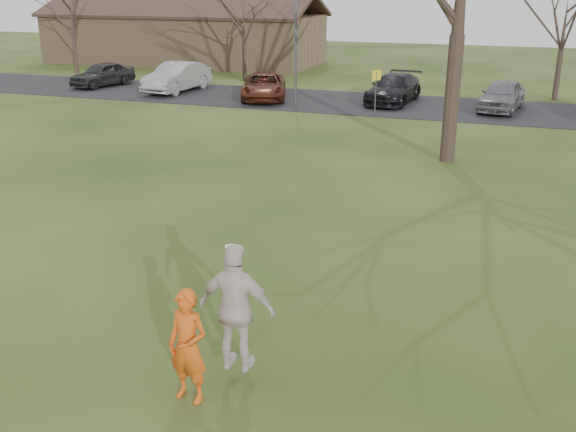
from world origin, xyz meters
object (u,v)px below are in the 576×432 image
object	(u,v)px
car_2	(264,86)
car_3	(394,89)
car_0	(102,74)
building	(185,36)
catching_play	(237,309)
lamp_post	(296,24)
car_4	(502,95)
car_1	(177,77)
player_defender	(188,346)

from	to	relation	value
car_2	car_3	distance (m)	6.67
car_0	car_2	world-z (taller)	car_0
car_2	building	bearing A→B (deg)	112.04
car_0	building	distance (m)	12.60
car_3	building	xyz separation A→B (m)	(-18.19, 12.41, 1.19)
catching_play	building	xyz separation A→B (m)	(-20.38, 37.43, 0.68)
car_0	lamp_post	world-z (taller)	lamp_post
car_4	car_3	bearing A→B (deg)	-176.19
car_0	car_4	bearing A→B (deg)	13.36
catching_play	car_0	bearing A→B (deg)	127.72
car_1	lamp_post	size ratio (longest dim) A/B	0.77
car_1	lamp_post	world-z (taller)	lamp_post
building	car_3	bearing A→B (deg)	-34.31
car_1	lamp_post	distance (m)	8.84
car_2	lamp_post	bearing A→B (deg)	-57.83
car_3	car_4	distance (m)	5.27
car_2	building	size ratio (longest dim) A/B	0.23
lamp_post	car_2	bearing A→B (deg)	140.73
player_defender	lamp_post	size ratio (longest dim) A/B	0.28
car_1	building	distance (m)	14.29
building	car_4	bearing A→B (deg)	-28.81
car_4	building	xyz separation A→B (m)	(-23.44, 12.89, 1.18)
car_2	catching_play	bearing A→B (deg)	-88.41
car_0	lamp_post	size ratio (longest dim) A/B	0.65
player_defender	car_4	size ratio (longest dim) A/B	0.42
car_1	car_2	xyz separation A→B (m)	(5.44, -0.71, -0.14)
player_defender	building	bearing A→B (deg)	125.17
car_3	building	bearing A→B (deg)	151.28
car_1	catching_play	size ratio (longest dim) A/B	2.38
car_2	catching_play	world-z (taller)	catching_play
car_2	catching_play	distance (m)	25.44
car_1	car_4	bearing A→B (deg)	4.75
car_2	car_4	bearing A→B (deg)	-15.34
car_3	car_4	size ratio (longest dim) A/B	1.16
car_3	catching_play	world-z (taller)	catching_play
car_2	car_0	bearing A→B (deg)	155.71
car_0	car_1	xyz separation A→B (m)	(5.08, -0.35, 0.11)
player_defender	car_2	distance (m)	25.87
car_2	player_defender	bearing A→B (deg)	-89.94
building	car_1	bearing A→B (deg)	-64.31
car_3	car_1	bearing A→B (deg)	-172.36
car_3	car_4	bearing A→B (deg)	0.44
car_4	lamp_post	size ratio (longest dim) A/B	0.67
car_1	building	world-z (taller)	building
car_2	car_3	size ratio (longest dim) A/B	0.98
car_4	lamp_post	bearing A→B (deg)	-155.55
player_defender	car_1	distance (m)	28.70
car_0	building	xyz separation A→B (m)	(-1.10, 12.50, 1.20)
car_2	building	world-z (taller)	building
lamp_post	car_3	bearing A→B (deg)	36.37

